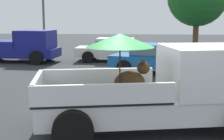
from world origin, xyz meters
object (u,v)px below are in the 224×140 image
object	(u,v)px
pickup_truck_main	(170,87)
parked_sedan_near	(158,57)
parked_sedan_far	(114,48)
pickup_truck_red	(19,47)
motel_sign	(43,3)

from	to	relation	value
pickup_truck_main	parked_sedan_near	bearing A→B (deg)	77.16
parked_sedan_near	parked_sedan_far	bearing A→B (deg)	136.74
pickup_truck_main	pickup_truck_red	xyz separation A→B (m)	(-7.46, 10.45, -0.11)
pickup_truck_red	parked_sedan_far	distance (m)	5.40
pickup_truck_main	motel_sign	xyz separation A→B (m)	(-7.63, 15.89, 2.54)
pickup_truck_red	parked_sedan_far	world-z (taller)	pickup_truck_red
parked_sedan_near	motel_sign	size ratio (longest dim) A/B	0.93
pickup_truck_red	motel_sign	bearing A→B (deg)	96.40
pickup_truck_red	parked_sedan_near	bearing A→B (deg)	-17.36
pickup_truck_main	motel_sign	world-z (taller)	motel_sign
pickup_truck_main	pickup_truck_red	distance (m)	12.84
motel_sign	parked_sedan_far	bearing A→B (deg)	-40.34
pickup_truck_main	parked_sedan_far	world-z (taller)	pickup_truck_main
parked_sedan_near	motel_sign	xyz separation A→B (m)	(-7.77, 8.52, 2.78)
parked_sedan_far	motel_sign	size ratio (longest dim) A/B	0.87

